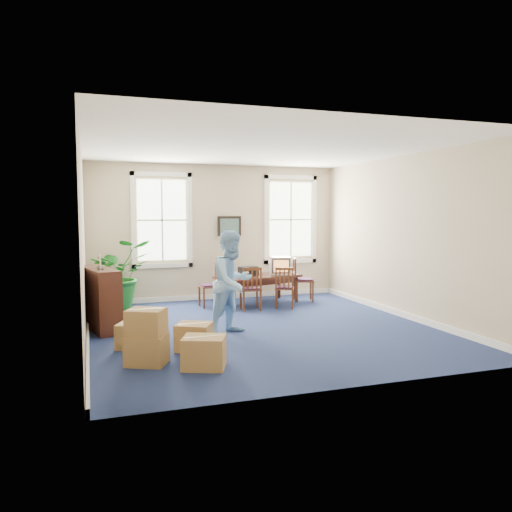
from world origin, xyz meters
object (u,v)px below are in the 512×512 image
object	(u,v)px
crt_tv	(280,265)
chair_near_left	(250,288)
man	(232,282)
conference_table	(258,290)
potted_plant	(118,274)
credenza	(100,299)
cardboard_boxes	(160,332)

from	to	relation	value
crt_tv	chair_near_left	xyz separation A→B (m)	(-0.95, -0.69, -0.39)
crt_tv	man	bearing A→B (deg)	-109.55
conference_table	potted_plant	xyz separation A→B (m)	(-3.05, 0.37, 0.43)
chair_near_left	man	bearing A→B (deg)	70.17
conference_table	man	distance (m)	2.90
man	potted_plant	world-z (taller)	man
chair_near_left	crt_tv	bearing A→B (deg)	-137.29
man	crt_tv	bearing A→B (deg)	24.15
conference_table	credenza	distance (m)	3.77
cardboard_boxes	conference_table	bearing A→B (deg)	53.96
conference_table	chair_near_left	xyz separation A→B (m)	(-0.39, -0.65, 0.14)
conference_table	chair_near_left	world-z (taller)	chair_near_left
potted_plant	conference_table	bearing A→B (deg)	-6.94
man	credenza	distance (m)	2.41
conference_table	chair_near_left	bearing A→B (deg)	-136.86
credenza	potted_plant	size ratio (longest dim) A/B	0.92
man	cardboard_boxes	distance (m)	1.91
potted_plant	cardboard_boxes	world-z (taller)	potted_plant
man	cardboard_boxes	xyz separation A→B (m)	(-1.39, -1.21, -0.48)
crt_tv	credenza	distance (m)	4.31
conference_table	cardboard_boxes	xyz separation A→B (m)	(-2.71, -3.73, 0.08)
crt_tv	potted_plant	bearing A→B (deg)	-168.36
cardboard_boxes	chair_near_left	bearing A→B (deg)	52.96
credenza	cardboard_boxes	bearing A→B (deg)	-85.21
conference_table	potted_plant	bearing A→B (deg)	157.17
crt_tv	conference_table	bearing A→B (deg)	-158.78
chair_near_left	cardboard_boxes	world-z (taller)	chair_near_left
crt_tv	man	world-z (taller)	man
credenza	crt_tv	bearing A→B (deg)	6.91
conference_table	crt_tv	size ratio (longest dim) A/B	3.93
conference_table	cardboard_boxes	bearing A→B (deg)	-141.93
credenza	cardboard_boxes	size ratio (longest dim) A/B	0.98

